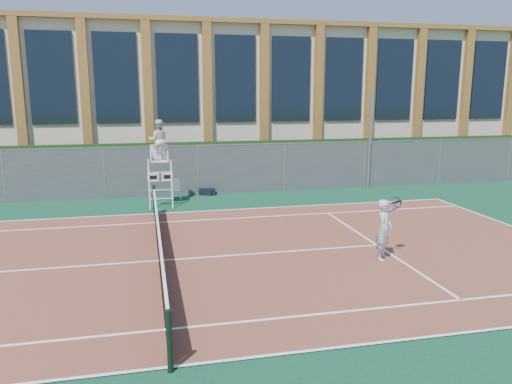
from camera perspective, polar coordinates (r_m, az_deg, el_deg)
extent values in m
plane|color=#233814|center=(13.94, -10.95, -7.81)|extent=(120.00, 120.00, 0.00)
cube|color=#0D3C25|center=(14.89, -11.08, -6.55)|extent=(36.00, 20.00, 0.01)
cube|color=brown|center=(13.94, -10.96, -7.74)|extent=(23.77, 10.97, 0.02)
cylinder|color=black|center=(8.57, -9.84, -16.49)|extent=(0.10, 0.10, 1.10)
cylinder|color=black|center=(19.20, -11.55, -0.84)|extent=(0.10, 0.10, 1.10)
cube|color=black|center=(13.80, -11.03, -6.01)|extent=(0.03, 11.00, 0.86)
cube|color=white|center=(13.67, -11.10, -4.19)|extent=(0.06, 11.20, 0.07)
cube|color=black|center=(23.44, -11.84, 2.70)|extent=(40.00, 1.40, 2.20)
cube|color=beige|center=(31.19, -12.31, 10.12)|extent=(44.00, 10.00, 8.00)
cube|color=olive|center=(31.39, -12.64, 17.62)|extent=(45.00, 10.60, 0.25)
cylinder|color=#9EA0A5|center=(24.34, 12.89, 5.76)|extent=(0.12, 0.12, 4.56)
cylinder|color=white|center=(20.02, -12.10, 0.70)|extent=(0.05, 0.53, 1.91)
cylinder|color=white|center=(20.05, -9.59, 0.81)|extent=(0.05, 0.53, 1.91)
cylinder|color=white|center=(20.99, -12.13, 1.18)|extent=(0.05, 0.53, 1.91)
cylinder|color=white|center=(21.01, -9.73, 1.28)|extent=(0.05, 0.53, 1.91)
cube|color=white|center=(20.37, -10.98, 3.50)|extent=(0.68, 0.59, 0.06)
cube|color=white|center=(20.60, -11.04, 4.54)|extent=(0.68, 0.05, 0.59)
cube|color=white|center=(20.07, -11.67, 1.66)|extent=(0.43, 0.03, 0.33)
cube|color=white|center=(20.08, -10.11, 1.73)|extent=(0.43, 0.03, 0.33)
imported|color=silver|center=(20.33, -11.08, 5.86)|extent=(0.80, 0.63, 1.61)
cube|color=silver|center=(21.50, -9.12, 0.24)|extent=(0.47, 0.47, 0.04)
cube|color=silver|center=(21.63, -9.25, 0.94)|extent=(0.41, 0.10, 0.44)
cylinder|color=silver|center=(21.35, -9.44, -0.46)|extent=(0.03, 0.03, 0.41)
cylinder|color=silver|center=(21.41, -8.57, -0.40)|extent=(0.03, 0.03, 0.41)
cylinder|color=silver|center=(21.67, -9.63, -0.29)|extent=(0.03, 0.03, 0.41)
cylinder|color=silver|center=(21.73, -8.77, -0.23)|extent=(0.03, 0.03, 0.41)
cube|color=black|center=(22.37, -5.60, 0.04)|extent=(0.75, 0.39, 0.30)
cube|color=black|center=(22.34, -5.70, -0.10)|extent=(0.56, 0.44, 0.21)
imported|color=silver|center=(13.99, 14.43, -4.20)|extent=(0.70, 0.72, 1.67)
torus|color=#13274A|center=(14.22, 15.76, -1.11)|extent=(0.38, 0.30, 0.30)
sphere|color=#CCE533|center=(14.43, 15.77, -1.14)|extent=(0.07, 0.07, 0.07)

